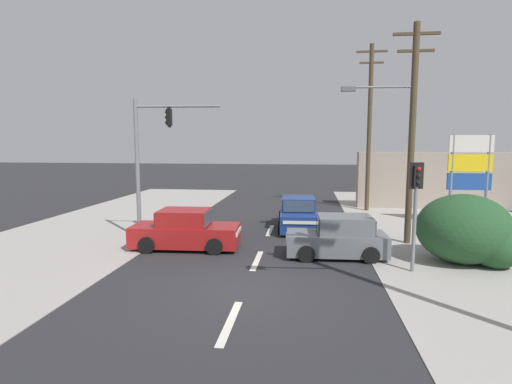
# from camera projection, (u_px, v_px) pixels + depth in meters

# --- Properties ---
(ground_plane) EXTENTS (140.00, 140.00, 0.00)m
(ground_plane) POSITION_uv_depth(u_px,v_px,m) (244.00, 291.00, 11.28)
(ground_plane) COLOR #28282B
(lane_dash_near) EXTENTS (0.20, 2.40, 0.01)m
(lane_dash_near) POSITION_uv_depth(u_px,v_px,m) (230.00, 322.00, 9.31)
(lane_dash_near) COLOR silver
(lane_dash_near) RESTS_ON ground
(lane_dash_mid) EXTENTS (0.20, 2.40, 0.01)m
(lane_dash_mid) POSITION_uv_depth(u_px,v_px,m) (257.00, 260.00, 14.23)
(lane_dash_mid) COLOR silver
(lane_dash_mid) RESTS_ON ground
(lane_dash_far) EXTENTS (0.20, 2.40, 0.01)m
(lane_dash_far) POSITION_uv_depth(u_px,v_px,m) (270.00, 230.00, 19.16)
(lane_dash_far) COLOR silver
(lane_dash_far) RESTS_ON ground
(kerb_left_verge) EXTENTS (8.00, 40.00, 0.02)m
(kerb_left_verge) POSITION_uv_depth(u_px,v_px,m) (54.00, 245.00, 16.30)
(kerb_left_verge) COLOR #A39E99
(kerb_left_verge) RESTS_ON ground
(utility_pole_midground_right) EXTENTS (3.78, 0.48, 8.89)m
(utility_pole_midground_right) POSITION_uv_depth(u_px,v_px,m) (409.00, 127.00, 16.11)
(utility_pole_midground_right) COLOR #4C3D2B
(utility_pole_midground_right) RESTS_ON ground
(utility_pole_background_right) EXTENTS (1.80, 0.26, 10.04)m
(utility_pole_background_right) POSITION_uv_depth(u_px,v_px,m) (369.00, 125.00, 24.22)
(utility_pole_background_right) COLOR #4C3D2B
(utility_pole_background_right) RESTS_ON ground
(traffic_signal_mast) EXTENTS (3.68, 0.44, 6.00)m
(traffic_signal_mast) POSITION_uv_depth(u_px,v_px,m) (149.00, 151.00, 17.03)
(traffic_signal_mast) COLOR slate
(traffic_signal_mast) RESTS_ON ground
(pedestal_signal_right_kerb) EXTENTS (0.44, 0.31, 3.56)m
(pedestal_signal_right_kerb) POSITION_uv_depth(u_px,v_px,m) (416.00, 198.00, 12.66)
(pedestal_signal_right_kerb) COLOR slate
(pedestal_signal_right_kerb) RESTS_ON ground
(shopping_plaza_sign) EXTENTS (2.10, 0.16, 4.60)m
(shopping_plaza_sign) POSITION_uv_depth(u_px,v_px,m) (470.00, 167.00, 19.94)
(shopping_plaza_sign) COLOR slate
(shopping_plaza_sign) RESTS_ON ground
(roadside_bush) EXTENTS (3.31, 2.84, 2.42)m
(roadside_bush) POSITION_uv_depth(u_px,v_px,m) (469.00, 231.00, 13.73)
(roadside_bush) COLOR #234C28
(roadside_bush) RESTS_ON ground
(shopfront_wall_far) EXTENTS (12.00, 1.00, 3.60)m
(shopfront_wall_far) POSITION_uv_depth(u_px,v_px,m) (454.00, 181.00, 25.41)
(shopfront_wall_far) COLOR #A39384
(shopfront_wall_far) RESTS_ON ground
(hatchback_oncoming_mid) EXTENTS (3.71, 1.91, 1.53)m
(hatchback_oncoming_mid) POSITION_uv_depth(u_px,v_px,m) (338.00, 238.00, 14.64)
(hatchback_oncoming_mid) COLOR slate
(hatchback_oncoming_mid) RESTS_ON ground
(sedan_crossing_left) EXTENTS (2.06, 4.32, 1.56)m
(sedan_crossing_left) POSITION_uv_depth(u_px,v_px,m) (298.00, 214.00, 19.50)
(sedan_crossing_left) COLOR navy
(sedan_crossing_left) RESTS_ON ground
(sedan_receding_far) EXTENTS (4.31, 2.05, 1.56)m
(sedan_receding_far) POSITION_uv_depth(u_px,v_px,m) (186.00, 231.00, 15.82)
(sedan_receding_far) COLOR maroon
(sedan_receding_far) RESTS_ON ground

